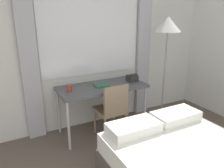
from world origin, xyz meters
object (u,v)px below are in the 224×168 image
at_px(telephone, 132,78).
at_px(desk_chair, 112,108).
at_px(desk, 102,90).
at_px(standing_lamp, 167,32).
at_px(book, 101,85).
at_px(mug, 69,88).

bearing_deg(telephone, desk_chair, -153.74).
xyz_separation_m(desk, standing_lamp, (1.12, -0.08, 0.82)).
bearing_deg(desk, standing_lamp, -4.20).
height_order(desk, desk_chair, desk_chair).
distance_m(book, mug, 0.50).
bearing_deg(desk, desk_chair, -80.97).
distance_m(desk_chair, book, 0.39).
height_order(desk_chair, standing_lamp, standing_lamp).
distance_m(desk, mug, 0.51).
relative_size(desk_chair, standing_lamp, 0.49).
height_order(telephone, book, telephone).
bearing_deg(book, standing_lamp, -5.17).
distance_m(standing_lamp, mug, 1.77).
distance_m(standing_lamp, book, 1.35).
relative_size(desk, book, 5.90).
bearing_deg(desk_chair, desk, 96.86).
bearing_deg(standing_lamp, desk_chair, -171.50).
xyz_separation_m(telephone, mug, (-1.03, 0.01, -0.00)).
xyz_separation_m(desk_chair, telephone, (0.49, 0.24, 0.32)).
relative_size(desk, telephone, 7.50).
relative_size(book, mug, 2.37).
relative_size(standing_lamp, book, 7.76).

